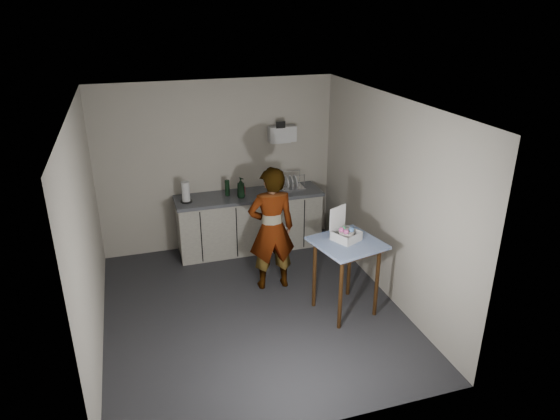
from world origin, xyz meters
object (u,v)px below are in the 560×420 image
object	(u,v)px
soap_bottle	(241,188)
paper_towel	(186,193)
soda_can	(243,191)
dark_bottle	(227,188)
kitchen_counter	(250,223)
bakery_box	(345,233)
dish_rack	(292,185)
side_table	(347,251)
standing_man	(272,229)

from	to	relation	value
soap_bottle	paper_towel	bearing A→B (deg)	175.03
soda_can	dark_bottle	bearing A→B (deg)	173.86
kitchen_counter	bakery_box	world-z (taller)	bakery_box
bakery_box	paper_towel	bearing A→B (deg)	104.25
dark_bottle	dish_rack	bearing A→B (deg)	0.72
dish_rack	bakery_box	distance (m)	2.04
bakery_box	soap_bottle	bearing A→B (deg)	88.18
kitchen_counter	side_table	bearing A→B (deg)	-71.03
standing_man	dish_rack	world-z (taller)	standing_man
soda_can	paper_towel	xyz separation A→B (m)	(-0.87, -0.06, 0.09)
soda_can	dark_bottle	size ratio (longest dim) A/B	0.49
soda_can	paper_towel	bearing A→B (deg)	-176.34
kitchen_counter	soap_bottle	world-z (taller)	soap_bottle
side_table	paper_towel	xyz separation A→B (m)	(-1.65, 2.01, 0.22)
kitchen_counter	bakery_box	bearing A→B (deg)	-70.58
paper_towel	kitchen_counter	bearing A→B (deg)	2.21
kitchen_counter	dish_rack	bearing A→B (deg)	4.63
dish_rack	paper_towel	bearing A→B (deg)	-176.76
kitchen_counter	soap_bottle	xyz separation A→B (m)	(-0.15, -0.11, 0.64)
soda_can	bakery_box	world-z (taller)	bakery_box
soap_bottle	bakery_box	size ratio (longest dim) A/B	0.79
dark_bottle	dish_rack	size ratio (longest dim) A/B	0.68
soda_can	soap_bottle	bearing A→B (deg)	-116.41
soap_bottle	dish_rack	distance (m)	0.87
dish_rack	bakery_box	xyz separation A→B (m)	(-0.01, -2.04, 0.08)
dish_rack	bakery_box	world-z (taller)	bakery_box
dark_bottle	side_table	bearing A→B (deg)	-63.90
standing_man	dark_bottle	world-z (taller)	standing_man
dark_bottle	soap_bottle	bearing A→B (deg)	-40.70
kitchen_counter	dish_rack	distance (m)	0.89
soda_can	dish_rack	world-z (taller)	dish_rack
paper_towel	dish_rack	world-z (taller)	paper_towel
dark_bottle	dish_rack	world-z (taller)	dish_rack
standing_man	bakery_box	world-z (taller)	standing_man
paper_towel	dish_rack	xyz separation A→B (m)	(1.66, 0.09, -0.09)
kitchen_counter	soap_bottle	bearing A→B (deg)	-143.67
paper_towel	dish_rack	distance (m)	1.66
paper_towel	dark_bottle	bearing A→B (deg)	7.34
side_table	soap_bottle	world-z (taller)	soap_bottle
soda_can	dark_bottle	distance (m)	0.25
standing_man	paper_towel	xyz separation A→B (m)	(-0.96, 1.17, 0.20)
dish_rack	kitchen_counter	bearing A→B (deg)	-175.37
side_table	dish_rack	xyz separation A→B (m)	(0.00, 2.10, 0.13)
side_table	bakery_box	xyz separation A→B (m)	(-0.00, 0.06, 0.21)
standing_man	dish_rack	xyz separation A→B (m)	(0.70, 1.26, 0.11)
soap_bottle	dish_rack	size ratio (longest dim) A/B	0.87
side_table	kitchen_counter	bearing A→B (deg)	96.20
dish_rack	bakery_box	size ratio (longest dim) A/B	0.91
kitchen_counter	side_table	world-z (taller)	side_table
standing_man	soap_bottle	world-z (taller)	standing_man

